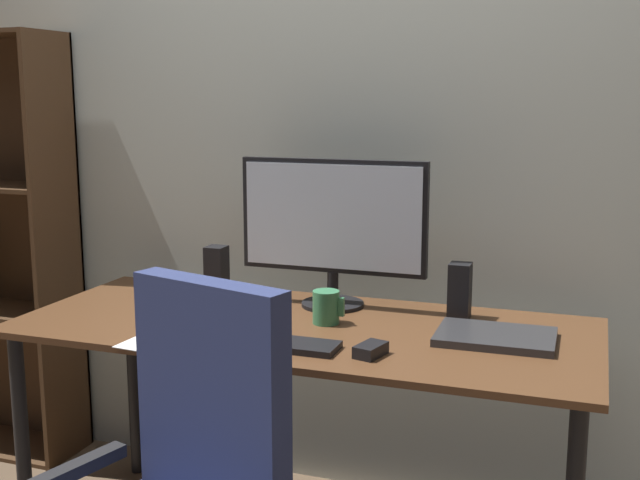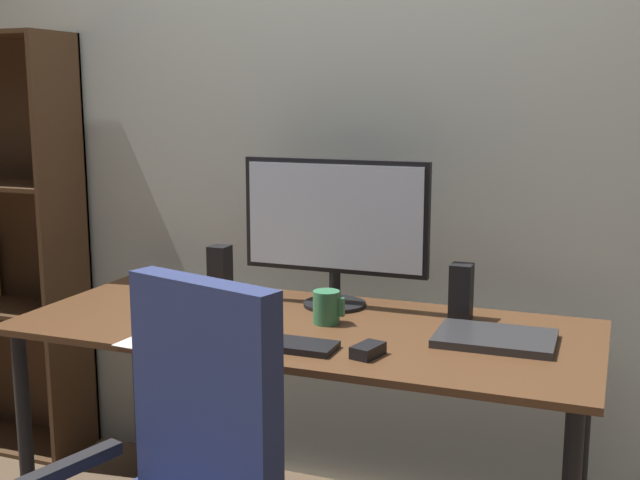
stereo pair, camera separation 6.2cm
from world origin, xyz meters
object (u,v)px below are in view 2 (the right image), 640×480
Objects in this scene: keyboard at (283,344)px; speaker_right at (461,292)px; speaker_left at (220,271)px; mouse at (368,350)px; laptop at (495,338)px; monitor at (335,223)px; bookshelf at (5,249)px; desk at (304,349)px; coffee_mug at (327,307)px.

speaker_right is at bearing 48.19° from keyboard.
speaker_left is 1.00× the size of speaker_right.
mouse reaches higher than laptop.
monitor is 0.37× the size of bookshelf.
speaker_left is at bearing 180.00° from speaker_right.
desk is 0.56m from laptop.
desk is 1.04× the size of bookshelf.
coffee_mug is at bearing -152.98° from speaker_right.
desk is at bearing 155.91° from mouse.
speaker_right is 0.10× the size of bookshelf.
speaker_left is (-0.66, 0.43, 0.07)m from mouse.
speaker_right is at bearing 26.85° from desk.
speaker_left is 0.81m from speaker_right.
laptop is at bearing 25.36° from keyboard.
mouse is at bearing -141.30° from laptop.
monitor is at bearing 91.96° from keyboard.
monitor reaches higher than speaker_left.
coffee_mug is 0.58× the size of speaker_left.
keyboard is 0.18× the size of bookshelf.
monitor is at bearing 178.90° from speaker_right.
desk is at bearing -28.85° from speaker_left.
coffee_mug is 0.41m from speaker_right.
mouse is at bearing -33.13° from speaker_left.
bookshelf is at bearing 165.88° from desk.
speaker_left is 1.05m from bookshelf.
monitor is at bearing 85.59° from desk.
bookshelf is (-1.85, 0.15, -0.02)m from speaker_right.
speaker_right is (0.39, 0.44, 0.08)m from keyboard.
speaker_left is (-0.42, 0.44, 0.08)m from keyboard.
speaker_left is at bearing 151.15° from desk.
mouse is at bearing -110.04° from speaker_right.
coffee_mug reaches higher than mouse.
coffee_mug is (-0.21, 0.24, 0.03)m from mouse.
bookshelf reaches higher than desk.
speaker_left reaches higher than desk.
keyboard is 0.58m from laptop.
monitor reaches higher than coffee_mug.
coffee_mug is 0.58× the size of speaker_right.
speaker_left is at bearing 167.81° from laptop.
coffee_mug is 0.06× the size of bookshelf.
monitor is 2.08× the size of keyboard.
coffee_mug is (0.06, 0.03, 0.13)m from desk.
monitor is 1.47m from bookshelf.
desk is 1.48m from bookshelf.
bookshelf is at bearing 175.93° from mouse.
desk is at bearing -178.27° from laptop.
laptop is at bearing 54.20° from mouse.
speaker_right is at bearing 0.00° from speaker_left.
desk is at bearing -153.15° from speaker_right.
mouse is at bearing -60.17° from monitor.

